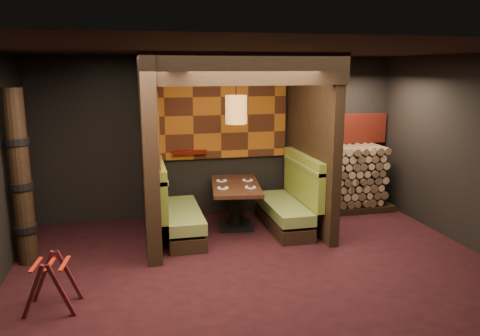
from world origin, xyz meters
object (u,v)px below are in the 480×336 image
booth_bench_right (289,205)px  pendant_lamp (236,110)px  totem_column (21,179)px  dining_table (236,198)px  luggage_rack (52,281)px  firewood_stack (346,179)px  booth_bench_left (176,213)px

booth_bench_right → pendant_lamp: bearing=168.8°
pendant_lamp → totem_column: (-3.11, -0.72, -0.80)m
dining_table → pendant_lamp: (0.00, -0.05, 1.47)m
booth_bench_right → luggage_rack: booth_bench_right is taller
pendant_lamp → totem_column: size_ratio=0.45×
dining_table → totem_column: 3.27m
totem_column → firewood_stack: (5.33, 1.25, -0.57)m
booth_bench_left → pendant_lamp: 1.90m
totem_column → firewood_stack: bearing=13.2°
booth_bench_left → luggage_rack: bearing=-128.5°
pendant_lamp → dining_table: bearing=90.0°
booth_bench_right → luggage_rack: size_ratio=2.45×
dining_table → luggage_rack: 3.39m
pendant_lamp → luggage_rack: 3.74m
booth_bench_right → pendant_lamp: (-0.87, 0.17, 1.59)m
luggage_rack → booth_bench_right: bearing=29.6°
booth_bench_right → firewood_stack: size_ratio=0.92×
firewood_stack → booth_bench_left: bearing=-167.8°
dining_table → luggage_rack: size_ratio=2.33×
booth_bench_right → totem_column: 4.10m
booth_bench_left → totem_column: 2.30m
booth_bench_right → totem_column: (-3.98, -0.55, 0.79)m
booth_bench_left → luggage_rack: booth_bench_left is taller
booth_bench_right → booth_bench_left: bearing=180.0°
totem_column → booth_bench_left: bearing=14.8°
pendant_lamp → totem_column: 3.29m
booth_bench_left → pendant_lamp: size_ratio=1.47×
firewood_stack → dining_table: bearing=-167.9°
pendant_lamp → luggage_rack: size_ratio=1.67×
dining_table → firewood_stack: (2.23, 0.48, 0.10)m
pendant_lamp → luggage_rack: (-2.58, -2.13, -1.67)m
luggage_rack → booth_bench_left: bearing=51.5°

